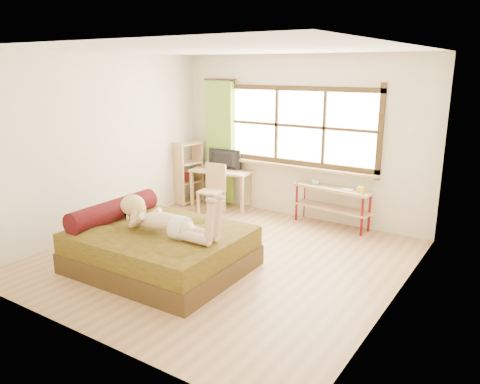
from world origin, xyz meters
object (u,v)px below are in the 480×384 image
Objects in this scene: bed at (158,247)px; woman at (165,209)px; desk at (221,175)px; pipe_shelf at (333,198)px; kitten at (125,209)px; bookshelf at (188,172)px; chair at (213,186)px.

woman is (0.20, -0.05, 0.55)m from bed.
pipe_shelf is at bearing -4.78° from desk.
bed is 0.77m from kitten.
woman reaches higher than desk.
kitten is at bearing -118.84° from pipe_shelf.
bed is 2.99m from bookshelf.
bookshelf reaches higher than woman.
chair reaches higher than kitten.
bed is at bearing -78.76° from chair.
chair is 2.07m from pipe_shelf.
bookshelf reaches higher than bed.
kitten is at bearing -93.21° from desk.
woman is 1.25× the size of bookshelf.
pipe_shelf is (1.22, 2.76, 0.19)m from bed.
kitten is at bearing -60.57° from bookshelf.
kitten is 0.27× the size of bookshelf.
kitten is at bearing -94.72° from chair.
woman reaches higher than kitten.
bed is at bearing -49.07° from bookshelf.
woman is at bearing -46.40° from bookshelf.
bed reaches higher than kitten.
chair reaches higher than pipe_shelf.
pipe_shelf is (2.02, 0.49, -0.01)m from chair.
woman is at bearing -74.81° from chair.
desk is (-0.88, 2.64, 0.32)m from bed.
kitten is 0.24× the size of pipe_shelf.
woman reaches higher than chair.
chair is 0.82m from bookshelf.
bookshelf is (-0.68, -0.12, -0.01)m from desk.
woman is 2.91m from desk.
chair is (0.09, -0.37, -0.12)m from desk.
bookshelf is at bearing 153.62° from chair.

